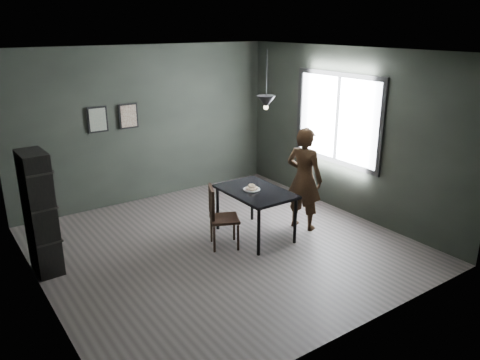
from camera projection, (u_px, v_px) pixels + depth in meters
ground at (223, 245)px, 6.97m from camera, size 5.00×5.00×0.00m
back_wall at (147, 125)px, 8.46m from camera, size 5.00×0.10×2.80m
ceiling at (220, 51)px, 6.07m from camera, size 5.00×5.00×0.02m
window_assembly at (337, 119)px, 7.95m from camera, size 0.04×1.96×1.56m
cafe_table at (255, 195)px, 7.08m from camera, size 0.80×1.20×0.75m
white_plate at (252, 190)px, 7.06m from camera, size 0.23×0.23×0.01m
donut_pile at (252, 188)px, 7.05m from camera, size 0.20×0.20×0.08m
woman at (304, 179)px, 7.33m from camera, size 0.59×0.70×1.65m
wood_chair at (219, 213)px, 6.78m from camera, size 0.54×0.54×0.94m
shelf_unit at (40, 213)px, 6.02m from camera, size 0.33×0.56×1.64m
pendant_lamp at (266, 102)px, 6.85m from camera, size 0.28×0.28×0.86m
framed_print_left at (98, 120)px, 7.89m from camera, size 0.34×0.04×0.44m
framed_print_right at (128, 116)px, 8.18m from camera, size 0.34×0.04×0.44m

